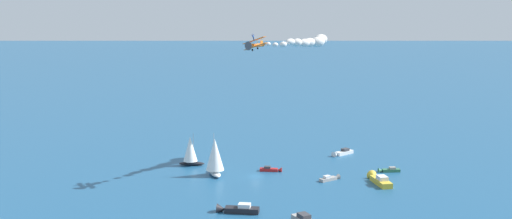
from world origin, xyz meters
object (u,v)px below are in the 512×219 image
at_px(motorboat_near_centre, 379,180).
at_px(motorboat_mid_cluster, 331,178).
at_px(motorboat_outer_ring_a, 236,209).
at_px(wingwalker_lead, 253,37).
at_px(sailboat_inshore, 190,151).
at_px(biplane_lead, 255,45).
at_px(motorboat_trailing, 272,169).
at_px(motorboat_ahead, 342,153).
at_px(motorboat_far_port, 388,170).
at_px(sailboat_far_stbd, 215,156).

height_order(motorboat_near_centre, motorboat_mid_cluster, motorboat_near_centre).
bearing_deg(motorboat_outer_ring_a, wingwalker_lead, -72.78).
bearing_deg(sailboat_inshore, biplane_lead, 171.85).
bearing_deg(motorboat_trailing, motorboat_ahead, -114.79).
xyz_separation_m(motorboat_near_centre, sailboat_inshore, (54.26, 4.63, 3.56)).
relative_size(motorboat_near_centre, motorboat_far_port, 1.74).
bearing_deg(motorboat_mid_cluster, motorboat_far_port, -129.87).
relative_size(motorboat_trailing, motorboat_ahead, 0.78).
distance_m(motorboat_far_port, motorboat_mid_cluster, 19.09).
distance_m(sailboat_inshore, motorboat_mid_cluster, 42.21).
xyz_separation_m(motorboat_trailing, motorboat_ahead, (-12.50, -27.06, 0.15)).
distance_m(motorboat_ahead, motorboat_outer_ring_a, 62.80).
distance_m(motorboat_near_centre, motorboat_outer_ring_a, 43.40).
height_order(sailboat_inshore, motorboat_trailing, sailboat_inshore).
bearing_deg(wingwalker_lead, motorboat_mid_cluster, -166.27).
distance_m(sailboat_inshore, motorboat_trailing, 24.82).
height_order(biplane_lead, wingwalker_lead, wingwalker_lead).
xyz_separation_m(motorboat_outer_ring_a, biplane_lead, (8.24, -28.49, 34.99)).
bearing_deg(motorboat_outer_ring_a, motorboat_trailing, -79.98).
relative_size(motorboat_near_centre, motorboat_trailing, 1.65).
xyz_separation_m(motorboat_far_port, motorboat_trailing, (30.01, 12.82, 0.01)).
distance_m(motorboat_far_port, biplane_lead, 51.54).
xyz_separation_m(sailboat_far_stbd, sailboat_inshore, (11.69, -6.66, -0.90)).
bearing_deg(motorboat_outer_ring_a, sailboat_inshore, -46.11).
xyz_separation_m(motorboat_ahead, motorboat_outer_ring_a, (6.23, 62.49, 0.10)).
height_order(motorboat_far_port, motorboat_outer_ring_a, motorboat_outer_ring_a).
bearing_deg(biplane_lead, motorboat_ahead, -113.07).
bearing_deg(motorboat_trailing, sailboat_inshore, 8.81).
bearing_deg(motorboat_trailing, motorboat_outer_ring_a, 100.02).
relative_size(motorboat_near_centre, sailboat_far_stbd, 0.91).
relative_size(motorboat_far_port, biplane_lead, 0.81).
distance_m(sailboat_far_stbd, wingwalker_lead, 34.18).
distance_m(sailboat_inshore, motorboat_outer_ring_a, 44.11).
height_order(motorboat_far_port, biplane_lead, biplane_lead).
distance_m(motorboat_far_port, motorboat_outer_ring_a, 53.78).
bearing_deg(motorboat_ahead, motorboat_outer_ring_a, 84.30).
relative_size(motorboat_ahead, motorboat_mid_cluster, 1.31).
height_order(motorboat_far_port, motorboat_trailing, motorboat_trailing).
height_order(sailboat_far_stbd, motorboat_outer_ring_a, sailboat_far_stbd).
xyz_separation_m(motorboat_far_port, motorboat_mid_cluster, (12.24, 14.65, 0.02)).
distance_m(motorboat_near_centre, sailboat_inshore, 54.57).
xyz_separation_m(motorboat_far_port, motorboat_outer_ring_a, (23.75, 48.25, 0.26)).
height_order(motorboat_far_port, wingwalker_lead, wingwalker_lead).
xyz_separation_m(sailboat_inshore, motorboat_trailing, (-24.21, -3.75, -3.93)).
bearing_deg(motorboat_near_centre, motorboat_far_port, -89.82).
bearing_deg(wingwalker_lead, motorboat_far_port, -148.96).
distance_m(motorboat_near_centre, motorboat_trailing, 30.06).
distance_m(motorboat_ahead, wingwalker_lead, 52.52).
relative_size(motorboat_ahead, biplane_lead, 1.10).
xyz_separation_m(motorboat_trailing, biplane_lead, (1.98, 6.94, 35.25)).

